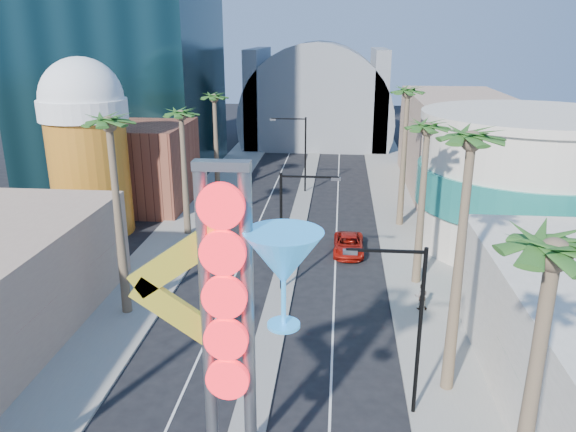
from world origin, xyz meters
name	(u,v)px	position (x,y,z in m)	size (l,w,h in m)	color
sidewalk_west	(197,215)	(-9.50, 35.00, 0.07)	(5.00, 100.00, 0.15)	gray
sidewalk_east	(404,221)	(9.50, 35.00, 0.07)	(5.00, 100.00, 0.15)	gray
median	(301,208)	(0.00, 38.00, 0.07)	(1.60, 84.00, 0.15)	gray
brick_filler_west	(137,165)	(-16.00, 38.00, 4.00)	(10.00, 10.00, 8.00)	brown
filler_east	(455,142)	(16.00, 48.00, 5.00)	(10.00, 20.00, 10.00)	tan
beer_mug	(87,141)	(-17.00, 30.00, 7.84)	(7.00, 7.00, 14.50)	#BA7E18
turquoise_building	(526,182)	(18.00, 30.00, 5.25)	(16.60, 16.60, 10.60)	beige
canopy	(317,115)	(0.00, 72.00, 4.31)	(22.00, 16.00, 22.00)	slate
neon_sign	(251,316)	(0.82, 2.96, 7.31)	(6.53, 2.60, 12.55)	gray
streetlight_0	(290,221)	(0.55, 20.00, 4.88)	(3.79, 0.25, 8.00)	black
streetlight_1	(300,147)	(-0.55, 44.00, 4.88)	(3.79, 0.25, 8.00)	black
streetlight_2	(409,317)	(6.72, 8.00, 4.83)	(3.45, 0.25, 8.00)	black
palm_1	(110,137)	(-9.00, 16.00, 10.82)	(2.40, 2.40, 12.70)	brown
palm_2	(181,122)	(-9.00, 30.00, 9.48)	(2.40, 2.40, 11.20)	brown
palm_3	(214,104)	(-9.00, 42.00, 9.48)	(2.40, 2.40, 11.20)	brown
palm_4	(550,278)	(9.00, 0.00, 10.38)	(2.40, 2.40, 12.20)	brown
palm_5	(470,159)	(9.00, 10.00, 11.27)	(2.40, 2.40, 13.20)	brown
palm_6	(427,139)	(9.00, 22.00, 9.93)	(2.40, 2.40, 11.70)	brown
palm_7	(407,102)	(9.00, 34.00, 10.82)	(2.40, 2.40, 12.70)	brown
red_pickup	(349,245)	(4.47, 27.08, 0.69)	(2.28, 4.93, 1.37)	#B8180E
pedestrian_b	(421,296)	(8.79, 17.96, 0.98)	(0.81, 0.63, 1.66)	gray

